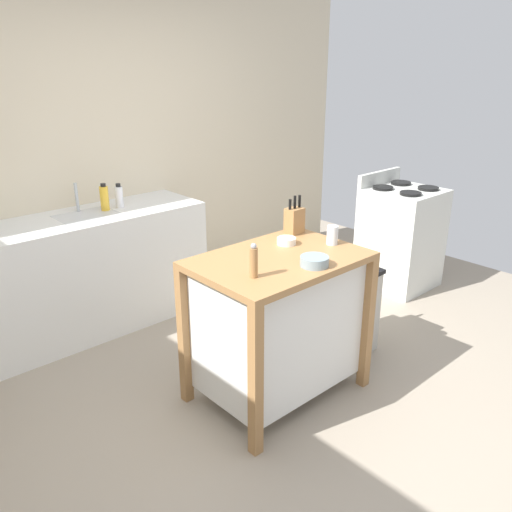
{
  "coord_description": "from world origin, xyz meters",
  "views": [
    {
      "loc": [
        -1.85,
        -1.93,
        2.01
      ],
      "look_at": [
        0.16,
        0.3,
        0.87
      ],
      "focal_mm": 36.89,
      "sensor_mm": 36.0,
      "label": 1
    }
  ],
  "objects_px": {
    "bowl_ceramic_wide": "(286,241)",
    "drinking_cup": "(332,235)",
    "bottle_hand_soap": "(104,198)",
    "kitchen_island": "(278,320)",
    "bowl_stoneware_deep": "(314,261)",
    "trash_bin": "(351,311)",
    "bottle_spray_cleaner": "(119,197)",
    "sink_faucet": "(77,197)",
    "knife_block": "(294,220)",
    "stove": "(400,237)",
    "pepper_grinder": "(254,261)"
  },
  "relations": [
    {
      "from": "drinking_cup",
      "to": "sink_faucet",
      "type": "xyz_separation_m",
      "value": [
        -0.83,
        1.8,
        0.04
      ]
    },
    {
      "from": "bowl_stoneware_deep",
      "to": "trash_bin",
      "type": "relative_size",
      "value": 0.25
    },
    {
      "from": "bottle_hand_soap",
      "to": "kitchen_island",
      "type": "bearing_deg",
      "value": -81.0
    },
    {
      "from": "kitchen_island",
      "to": "pepper_grinder",
      "type": "distance_m",
      "value": 0.6
    },
    {
      "from": "bowl_ceramic_wide",
      "to": "sink_faucet",
      "type": "bearing_deg",
      "value": 110.85
    },
    {
      "from": "drinking_cup",
      "to": "trash_bin",
      "type": "height_order",
      "value": "drinking_cup"
    },
    {
      "from": "bottle_hand_soap",
      "to": "bottle_spray_cleaner",
      "type": "bearing_deg",
      "value": -2.08
    },
    {
      "from": "drinking_cup",
      "to": "trash_bin",
      "type": "bearing_deg",
      "value": 11.56
    },
    {
      "from": "pepper_grinder",
      "to": "bottle_spray_cleaner",
      "type": "distance_m",
      "value": 1.76
    },
    {
      "from": "knife_block",
      "to": "bowl_ceramic_wide",
      "type": "height_order",
      "value": "knife_block"
    },
    {
      "from": "knife_block",
      "to": "bowl_stoneware_deep",
      "type": "relative_size",
      "value": 1.58
    },
    {
      "from": "sink_faucet",
      "to": "stove",
      "type": "relative_size",
      "value": 0.21
    },
    {
      "from": "bowl_stoneware_deep",
      "to": "pepper_grinder",
      "type": "height_order",
      "value": "pepper_grinder"
    },
    {
      "from": "bowl_stoneware_deep",
      "to": "trash_bin",
      "type": "height_order",
      "value": "bowl_stoneware_deep"
    },
    {
      "from": "trash_bin",
      "to": "stove",
      "type": "xyz_separation_m",
      "value": [
        1.29,
        0.46,
        0.15
      ]
    },
    {
      "from": "bowl_ceramic_wide",
      "to": "bottle_hand_soap",
      "type": "bearing_deg",
      "value": 106.61
    },
    {
      "from": "stove",
      "to": "bowl_ceramic_wide",
      "type": "bearing_deg",
      "value": -169.47
    },
    {
      "from": "kitchen_island",
      "to": "trash_bin",
      "type": "xyz_separation_m",
      "value": [
        0.74,
        0.01,
        -0.2
      ]
    },
    {
      "from": "drinking_cup",
      "to": "bottle_spray_cleaner",
      "type": "relative_size",
      "value": 0.62
    },
    {
      "from": "sink_faucet",
      "to": "bottle_spray_cleaner",
      "type": "height_order",
      "value": "sink_faucet"
    },
    {
      "from": "kitchen_island",
      "to": "bowl_stoneware_deep",
      "type": "xyz_separation_m",
      "value": [
        0.05,
        -0.23,
        0.44
      ]
    },
    {
      "from": "knife_block",
      "to": "bottle_hand_soap",
      "type": "height_order",
      "value": "knife_block"
    },
    {
      "from": "kitchen_island",
      "to": "bowl_ceramic_wide",
      "type": "bearing_deg",
      "value": 34.15
    },
    {
      "from": "kitchen_island",
      "to": "bottle_hand_soap",
      "type": "bearing_deg",
      "value": 99.0
    },
    {
      "from": "kitchen_island",
      "to": "bottle_spray_cleaner",
      "type": "xyz_separation_m",
      "value": [
        -0.14,
        1.63,
        0.48
      ]
    },
    {
      "from": "bowl_stoneware_deep",
      "to": "bottle_spray_cleaner",
      "type": "distance_m",
      "value": 1.87
    },
    {
      "from": "kitchen_island",
      "to": "stove",
      "type": "bearing_deg",
      "value": 13.05
    },
    {
      "from": "kitchen_island",
      "to": "trash_bin",
      "type": "distance_m",
      "value": 0.77
    },
    {
      "from": "kitchen_island",
      "to": "sink_faucet",
      "type": "height_order",
      "value": "sink_faucet"
    },
    {
      "from": "bowl_stoneware_deep",
      "to": "pepper_grinder",
      "type": "distance_m",
      "value": 0.38
    },
    {
      "from": "bowl_ceramic_wide",
      "to": "drinking_cup",
      "type": "distance_m",
      "value": 0.28
    },
    {
      "from": "knife_block",
      "to": "trash_bin",
      "type": "bearing_deg",
      "value": -33.5
    },
    {
      "from": "bowl_ceramic_wide",
      "to": "stove",
      "type": "distance_m",
      "value": 1.93
    },
    {
      "from": "trash_bin",
      "to": "bottle_hand_soap",
      "type": "distance_m",
      "value": 2.03
    },
    {
      "from": "bottle_hand_soap",
      "to": "stove",
      "type": "height_order",
      "value": "bottle_hand_soap"
    },
    {
      "from": "bottle_hand_soap",
      "to": "sink_faucet",
      "type": "bearing_deg",
      "value": 146.0
    },
    {
      "from": "bowl_ceramic_wide",
      "to": "sink_faucet",
      "type": "xyz_separation_m",
      "value": [
        -0.62,
        1.62,
        0.08
      ]
    },
    {
      "from": "pepper_grinder",
      "to": "trash_bin",
      "type": "height_order",
      "value": "pepper_grinder"
    },
    {
      "from": "drinking_cup",
      "to": "stove",
      "type": "height_order",
      "value": "drinking_cup"
    },
    {
      "from": "sink_faucet",
      "to": "stove",
      "type": "distance_m",
      "value": 2.82
    },
    {
      "from": "kitchen_island",
      "to": "stove",
      "type": "distance_m",
      "value": 2.08
    },
    {
      "from": "trash_bin",
      "to": "sink_faucet",
      "type": "xyz_separation_m",
      "value": [
        -1.17,
        1.73,
        0.7
      ]
    },
    {
      "from": "drinking_cup",
      "to": "pepper_grinder",
      "type": "distance_m",
      "value": 0.71
    },
    {
      "from": "kitchen_island",
      "to": "bottle_spray_cleaner",
      "type": "relative_size",
      "value": 5.32
    },
    {
      "from": "bowl_stoneware_deep",
      "to": "bottle_hand_soap",
      "type": "xyz_separation_m",
      "value": [
        -0.31,
        1.86,
        0.06
      ]
    },
    {
      "from": "knife_block",
      "to": "drinking_cup",
      "type": "distance_m",
      "value": 0.31
    },
    {
      "from": "bowl_ceramic_wide",
      "to": "drinking_cup",
      "type": "height_order",
      "value": "drinking_cup"
    },
    {
      "from": "trash_bin",
      "to": "sink_faucet",
      "type": "bearing_deg",
      "value": 123.97
    },
    {
      "from": "knife_block",
      "to": "sink_faucet",
      "type": "relative_size",
      "value": 1.15
    },
    {
      "from": "bowl_ceramic_wide",
      "to": "bottle_spray_cleaner",
      "type": "bearing_deg",
      "value": 102.33
    }
  ]
}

